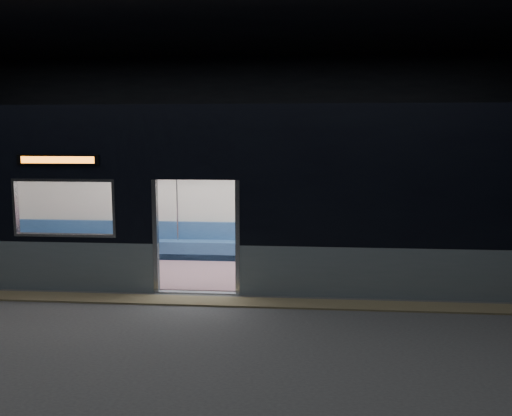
# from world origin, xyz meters

# --- Properties ---
(station_floor) EXTENTS (24.00, 14.00, 0.01)m
(station_floor) POSITION_xyz_m (0.00, 0.00, -0.01)
(station_floor) COLOR #47494C
(station_floor) RESTS_ON ground
(station_envelope) EXTENTS (24.00, 14.00, 5.00)m
(station_envelope) POSITION_xyz_m (0.00, 0.00, 3.66)
(station_envelope) COLOR black
(station_envelope) RESTS_ON station_floor
(tactile_strip) EXTENTS (22.80, 0.50, 0.03)m
(tactile_strip) POSITION_xyz_m (0.00, 0.55, 0.01)
(tactile_strip) COLOR #8C7F59
(tactile_strip) RESTS_ON station_floor
(metro_car) EXTENTS (18.00, 3.04, 3.35)m
(metro_car) POSITION_xyz_m (-0.00, 2.54, 1.85)
(metro_car) COLOR gray
(metro_car) RESTS_ON station_floor
(passenger) EXTENTS (0.46, 0.74, 1.41)m
(passenger) POSITION_xyz_m (-1.90, 3.55, 0.81)
(passenger) COLOR black
(passenger) RESTS_ON metro_car
(handbag) EXTENTS (0.32, 0.28, 0.16)m
(handbag) POSITION_xyz_m (-1.89, 3.31, 0.69)
(handbag) COLOR black
(handbag) RESTS_ON passenger
(transit_map) EXTENTS (1.06, 0.03, 0.69)m
(transit_map) POSITION_xyz_m (5.00, 3.85, 1.49)
(transit_map) COLOR white
(transit_map) RESTS_ON metro_car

